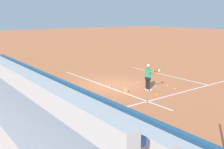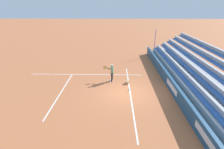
% 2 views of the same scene
% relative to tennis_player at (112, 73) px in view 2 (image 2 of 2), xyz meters
% --- Properties ---
extents(ground_plane, '(160.00, 160.00, 0.00)m').
position_rel_tennis_player_xyz_m(ground_plane, '(-2.47, -1.15, -0.89)').
color(ground_plane, '#B7663D').
extents(court_baseline_white, '(12.00, 0.10, 0.01)m').
position_rel_tennis_player_xyz_m(court_baseline_white, '(-2.47, -1.65, -0.89)').
color(court_baseline_white, white).
rests_on(court_baseline_white, ground).
extents(court_sideline_white, '(0.10, 12.00, 0.01)m').
position_rel_tennis_player_xyz_m(court_sideline_white, '(1.64, 2.85, -0.89)').
color(court_sideline_white, white).
rests_on(court_sideline_white, ground).
extents(court_service_line_white, '(8.22, 0.10, 0.01)m').
position_rel_tennis_player_xyz_m(court_service_line_white, '(-2.47, 4.35, -0.89)').
color(court_service_line_white, white).
rests_on(court_service_line_white, ground).
extents(back_wall_sponsor_board, '(25.40, 0.25, 1.10)m').
position_rel_tennis_player_xyz_m(back_wall_sponsor_board, '(-2.48, -5.27, -0.34)').
color(back_wall_sponsor_board, navy).
rests_on(back_wall_sponsor_board, ground).
extents(bleacher_stand, '(24.13, 4.00, 3.85)m').
position_rel_tennis_player_xyz_m(bleacher_stand, '(-2.47, -7.90, -0.10)').
color(bleacher_stand, '#9EA3A8').
rests_on(bleacher_stand, ground).
extents(tennis_player, '(0.61, 0.98, 1.71)m').
position_rel_tennis_player_xyz_m(tennis_player, '(0.00, 0.00, 0.00)').
color(tennis_player, black).
rests_on(tennis_player, ground).
extents(ball_box_cardboard, '(0.48, 0.41, 0.26)m').
position_rel_tennis_player_xyz_m(ball_box_cardboard, '(-0.60, -1.51, -0.76)').
color(ball_box_cardboard, '#A87F51').
rests_on(ball_box_cardboard, ground).
extents(tennis_ball_stray_back, '(0.07, 0.07, 0.07)m').
position_rel_tennis_player_xyz_m(tennis_ball_stray_back, '(1.02, -0.26, -0.86)').
color(tennis_ball_stray_back, '#CCE533').
rests_on(tennis_ball_stray_back, ground).
extents(tennis_ball_toward_net, '(0.07, 0.07, 0.07)m').
position_rel_tennis_player_xyz_m(tennis_ball_toward_net, '(0.12, 1.74, -0.86)').
color(tennis_ball_toward_net, '#CCE533').
rests_on(tennis_ball_toward_net, ground).
extents(tennis_ball_midcourt, '(0.07, 0.07, 0.07)m').
position_rel_tennis_player_xyz_m(tennis_ball_midcourt, '(1.09, -1.72, -0.86)').
color(tennis_ball_midcourt, '#CCE533').
rests_on(tennis_ball_midcourt, ground).
extents(tennis_ball_far_left, '(0.07, 0.07, 0.07)m').
position_rel_tennis_player_xyz_m(tennis_ball_far_left, '(0.86, 1.61, -0.86)').
color(tennis_ball_far_left, '#CCE533').
rests_on(tennis_ball_far_left, ground).
extents(tennis_ball_far_right, '(0.07, 0.07, 0.07)m').
position_rel_tennis_player_xyz_m(tennis_ball_far_right, '(-1.87, 0.75, -0.86)').
color(tennis_ball_far_right, '#CCE533').
rests_on(tennis_ball_far_right, ground).
extents(tennis_ball_on_baseline, '(0.07, 0.07, 0.07)m').
position_rel_tennis_player_xyz_m(tennis_ball_on_baseline, '(-0.31, 0.94, -0.86)').
color(tennis_ball_on_baseline, '#CCE533').
rests_on(tennis_ball_on_baseline, ground).
extents(tennis_ball_near_player, '(0.07, 0.07, 0.07)m').
position_rel_tennis_player_xyz_m(tennis_ball_near_player, '(-3.31, -1.64, -0.86)').
color(tennis_ball_near_player, '#CCE533').
rests_on(tennis_ball_near_player, ground).
extents(tennis_ball_by_box, '(0.07, 0.07, 0.07)m').
position_rel_tennis_player_xyz_m(tennis_ball_by_box, '(0.33, -3.05, -0.86)').
color(tennis_ball_by_box, '#CCE533').
rests_on(tennis_ball_by_box, ground).
extents(water_bottle, '(0.07, 0.07, 0.22)m').
position_rel_tennis_player_xyz_m(water_bottle, '(-2.06, -1.59, -0.78)').
color(water_bottle, '#33B2E5').
rests_on(water_bottle, ground).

